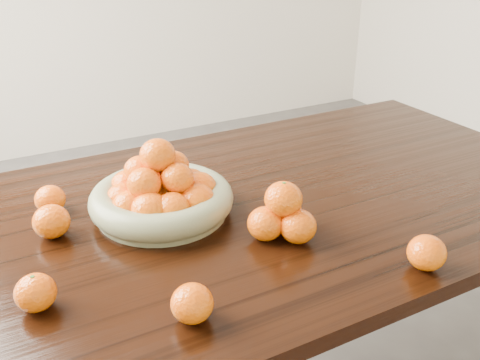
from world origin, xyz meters
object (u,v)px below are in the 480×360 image
dining_table (235,235)px  orange_pyramid (283,215)px  fruit_bowl (162,194)px  loose_orange_0 (36,293)px

dining_table → orange_pyramid: orange_pyramid is taller
dining_table → fruit_bowl: (-0.18, 0.05, 0.14)m
fruit_bowl → orange_pyramid: (0.21, -0.23, 0.00)m
orange_pyramid → loose_orange_0: orange_pyramid is taller
dining_table → orange_pyramid: bearing=-80.9°
fruit_bowl → loose_orange_0: bearing=-145.5°
fruit_bowl → orange_pyramid: size_ratio=2.26×
loose_orange_0 → orange_pyramid: bearing=0.4°
dining_table → loose_orange_0: 0.56m
loose_orange_0 → fruit_bowl: bearing=34.5°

